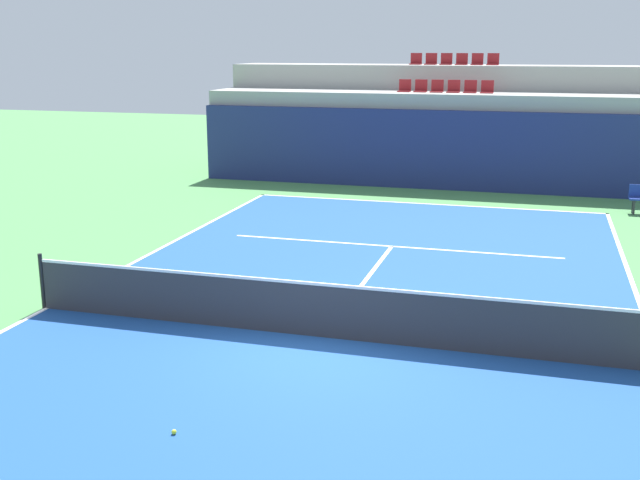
# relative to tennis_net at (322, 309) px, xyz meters

# --- Properties ---
(ground_plane) EXTENTS (80.00, 80.00, 0.00)m
(ground_plane) POSITION_rel_tennis_net_xyz_m (0.00, 0.00, -0.51)
(ground_plane) COLOR #4C8C4C
(court_surface) EXTENTS (11.00, 24.00, 0.01)m
(court_surface) POSITION_rel_tennis_net_xyz_m (0.00, 0.00, -0.50)
(court_surface) COLOR #1E4C99
(court_surface) RESTS_ON ground_plane
(baseline_far) EXTENTS (11.00, 0.10, 0.00)m
(baseline_far) POSITION_rel_tennis_net_xyz_m (0.00, 11.95, -0.50)
(baseline_far) COLOR white
(baseline_far) RESTS_ON court_surface
(sideline_left) EXTENTS (0.10, 24.00, 0.00)m
(sideline_left) POSITION_rel_tennis_net_xyz_m (-5.45, 0.00, -0.50)
(sideline_left) COLOR white
(sideline_left) RESTS_ON court_surface
(service_line_far) EXTENTS (8.26, 0.10, 0.00)m
(service_line_far) POSITION_rel_tennis_net_xyz_m (0.00, 6.40, -0.50)
(service_line_far) COLOR white
(service_line_far) RESTS_ON court_surface
(centre_service_line) EXTENTS (0.10, 6.40, 0.00)m
(centre_service_line) POSITION_rel_tennis_net_xyz_m (0.00, 3.20, -0.50)
(centre_service_line) COLOR white
(centre_service_line) RESTS_ON court_surface
(back_wall) EXTENTS (17.15, 0.30, 2.73)m
(back_wall) POSITION_rel_tennis_net_xyz_m (0.00, 14.72, 0.85)
(back_wall) COLOR navy
(back_wall) RESTS_ON ground_plane
(stands_tier_lower) EXTENTS (17.15, 2.40, 3.25)m
(stands_tier_lower) POSITION_rel_tennis_net_xyz_m (0.00, 16.07, 1.12)
(stands_tier_lower) COLOR #9E9E99
(stands_tier_lower) RESTS_ON ground_plane
(stands_tier_upper) EXTENTS (17.15, 2.40, 4.15)m
(stands_tier_upper) POSITION_rel_tennis_net_xyz_m (0.00, 18.47, 1.57)
(stands_tier_upper) COLOR #9E9E99
(stands_tier_upper) RESTS_ON ground_plane
(seating_row_lower) EXTENTS (3.37, 0.44, 0.44)m
(seating_row_lower) POSITION_rel_tennis_net_xyz_m (-0.00, 16.16, 2.86)
(seating_row_lower) COLOR maroon
(seating_row_lower) RESTS_ON stands_tier_lower
(seating_row_upper) EXTENTS (3.37, 0.44, 0.44)m
(seating_row_upper) POSITION_rel_tennis_net_xyz_m (-0.00, 18.56, 3.77)
(seating_row_upper) COLOR maroon
(seating_row_upper) RESTS_ON stands_tier_upper
(tennis_net) EXTENTS (11.08, 0.08, 1.07)m
(tennis_net) POSITION_rel_tennis_net_xyz_m (0.00, 0.00, 0.00)
(tennis_net) COLOR black
(tennis_net) RESTS_ON court_surface
(tennis_ball_0) EXTENTS (0.07, 0.07, 0.07)m
(tennis_ball_0) POSITION_rel_tennis_net_xyz_m (-0.90, -3.81, -0.47)
(tennis_ball_0) COLOR #CCE033
(tennis_ball_0) RESTS_ON court_surface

